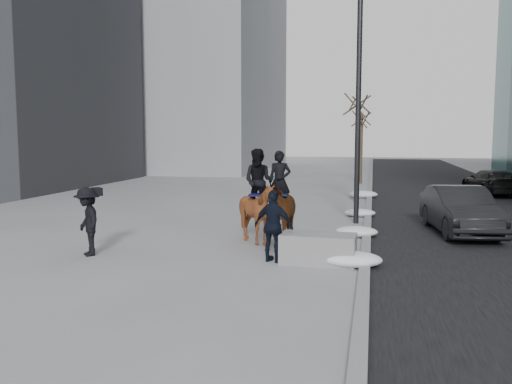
% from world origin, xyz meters
% --- Properties ---
extents(ground, '(120.00, 120.00, 0.00)m').
position_xyz_m(ground, '(0.00, 0.00, 0.00)').
color(ground, gray).
rests_on(ground, ground).
extents(road, '(8.00, 90.00, 0.01)m').
position_xyz_m(road, '(7.00, 10.00, 0.01)').
color(road, black).
rests_on(road, ground).
extents(curb, '(0.25, 90.00, 0.12)m').
position_xyz_m(curb, '(3.00, 10.00, 0.06)').
color(curb, gray).
rests_on(curb, ground).
extents(planter, '(1.81, 0.96, 0.71)m').
position_xyz_m(planter, '(1.90, -0.50, 0.36)').
color(planter, gray).
rests_on(planter, ground).
extents(car_near, '(2.11, 4.61, 1.46)m').
position_xyz_m(car_near, '(5.82, 4.32, 0.73)').
color(car_near, black).
rests_on(car_near, ground).
extents(car_far, '(2.51, 4.68, 1.29)m').
position_xyz_m(car_far, '(9.07, 16.24, 0.64)').
color(car_far, black).
rests_on(car_far, ground).
extents(tree_near, '(1.20, 1.20, 5.35)m').
position_xyz_m(tree_near, '(2.40, 11.75, 2.67)').
color(tree_near, '#3D3324').
rests_on(tree_near, ground).
extents(tree_far, '(1.20, 1.20, 4.85)m').
position_xyz_m(tree_far, '(2.40, 20.94, 2.42)').
color(tree_far, '#3C2F23').
rests_on(tree_far, ground).
extents(mounted_left, '(1.03, 2.07, 2.61)m').
position_xyz_m(mounted_left, '(0.50, 2.02, 0.97)').
color(mounted_left, '#502310').
rests_on(mounted_left, ground).
extents(mounted_right, '(1.50, 1.67, 2.68)m').
position_xyz_m(mounted_right, '(0.00, 1.47, 1.08)').
color(mounted_right, '#512D10').
rests_on(mounted_right, ground).
extents(feeder, '(1.11, 1.00, 1.75)m').
position_xyz_m(feeder, '(0.82, -0.59, 0.88)').
color(feeder, black).
rests_on(feeder, ground).
extents(camera_crew, '(1.24, 1.28, 1.75)m').
position_xyz_m(camera_crew, '(-3.93, -0.90, 0.89)').
color(camera_crew, black).
rests_on(camera_crew, ground).
extents(lamppost, '(0.25, 0.80, 9.09)m').
position_xyz_m(lamppost, '(2.60, 5.63, 4.99)').
color(lamppost, black).
rests_on(lamppost, ground).
extents(snow_piles, '(1.42, 14.86, 0.36)m').
position_xyz_m(snow_piles, '(2.70, 5.62, 0.17)').
color(snow_piles, white).
rests_on(snow_piles, ground).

